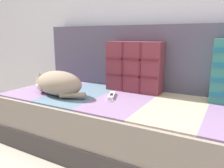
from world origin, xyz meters
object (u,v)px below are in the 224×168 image
(sleeping_cat, at_px, (57,84))
(game_remote_far, at_px, (112,96))
(couch, at_px, (149,128))
(throw_pillow_quilted, at_px, (134,67))

(sleeping_cat, height_order, game_remote_far, sleeping_cat)
(couch, height_order, throw_pillow_quilted, throw_pillow_quilted)
(throw_pillow_quilted, relative_size, game_remote_far, 2.07)
(sleeping_cat, distance_m, game_remote_far, 0.39)
(throw_pillow_quilted, height_order, sleeping_cat, throw_pillow_quilted)
(couch, height_order, game_remote_far, game_remote_far)
(sleeping_cat, xyz_separation_m, game_remote_far, (0.36, 0.14, -0.07))
(couch, distance_m, game_remote_far, 0.32)
(couch, relative_size, sleeping_cat, 4.76)
(throw_pillow_quilted, relative_size, sleeping_cat, 0.92)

